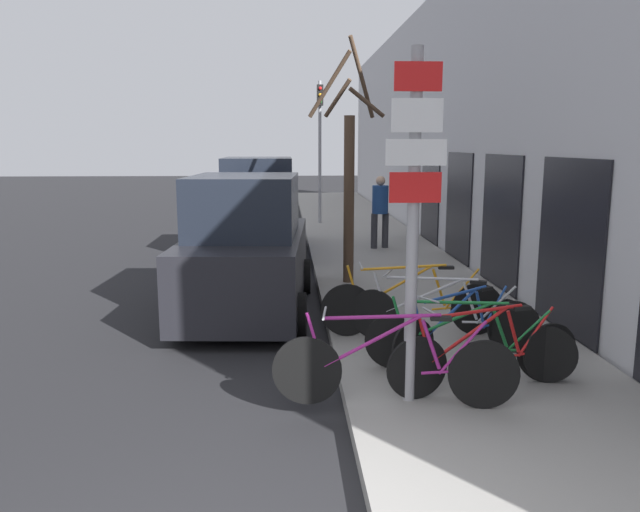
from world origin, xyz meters
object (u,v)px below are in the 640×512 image
at_px(traffic_light, 320,133).
at_px(signpost, 413,214).
at_px(bicycle_1, 486,355).
at_px(street_tree, 349,179).
at_px(bicycle_5, 412,305).
at_px(bicycle_2, 467,343).
at_px(parked_car_0, 246,252).
at_px(pedestrian_near, 380,207).
at_px(bicycle_0, 395,367).
at_px(bicycle_4, 441,315).
at_px(parked_car_1, 259,213).
at_px(bicycle_3, 462,329).

bearing_deg(traffic_light, signpost, -89.59).
bearing_deg(bicycle_1, street_tree, -4.37).
relative_size(signpost, bicycle_5, 1.39).
xyz_separation_m(signpost, bicycle_5, (0.46, 2.13, -1.47)).
bearing_deg(bicycle_2, bicycle_1, -152.12).
bearing_deg(bicycle_1, parked_car_0, 21.55).
xyz_separation_m(signpost, pedestrian_near, (1.10, 9.27, -0.86)).
distance_m(signpost, bicycle_5, 2.63).
bearing_deg(bicycle_0, bicycle_5, -8.85).
xyz_separation_m(bicycle_4, bicycle_5, (-0.28, 0.42, 0.03)).
height_order(bicycle_2, traffic_light, traffic_light).
distance_m(signpost, parked_car_0, 4.51).
distance_m(bicycle_0, bicycle_5, 2.36).
height_order(signpost, bicycle_0, signpost).
bearing_deg(bicycle_0, bicycle_2, -43.62).
relative_size(bicycle_0, bicycle_1, 1.10).
xyz_separation_m(bicycle_2, pedestrian_near, (0.33, 8.64, 0.65)).
distance_m(bicycle_4, parked_car_1, 7.76).
bearing_deg(bicycle_3, bicycle_0, 110.15).
relative_size(bicycle_5, pedestrian_near, 1.39).
bearing_deg(traffic_light, pedestrian_near, -76.64).
xyz_separation_m(signpost, street_tree, (-0.06, 5.53, 0.03)).
bearing_deg(bicycle_4, signpost, 179.17).
height_order(signpost, bicycle_1, signpost).
distance_m(bicycle_3, bicycle_5, 1.03).
bearing_deg(traffic_light, bicycle_4, -86.15).
relative_size(bicycle_3, parked_car_1, 0.43).
distance_m(bicycle_1, bicycle_4, 1.50).
xyz_separation_m(bicycle_5, street_tree, (-0.52, 3.40, 1.50)).
relative_size(bicycle_2, bicycle_3, 1.17).
height_order(bicycle_1, bicycle_5, bicycle_5).
relative_size(bicycle_3, bicycle_4, 0.83).
height_order(signpost, parked_car_1, signpost).
xyz_separation_m(bicycle_5, parked_car_0, (-2.31, 1.85, 0.43)).
bearing_deg(parked_car_1, bicycle_5, -71.31).
relative_size(signpost, bicycle_4, 1.52).
height_order(bicycle_3, pedestrian_near, pedestrian_near).
xyz_separation_m(signpost, traffic_light, (-0.10, 14.32, 1.00)).
distance_m(bicycle_0, traffic_light, 14.68).
height_order(bicycle_3, street_tree, street_tree).
bearing_deg(bicycle_5, street_tree, 10.26).
distance_m(parked_car_0, parked_car_1, 5.03).
xyz_separation_m(bicycle_4, parked_car_1, (-2.60, 7.29, 0.53)).
distance_m(bicycle_2, street_tree, 5.19).
distance_m(parked_car_0, pedestrian_near, 6.06).
relative_size(bicycle_2, traffic_light, 0.49).
bearing_deg(bicycle_2, parked_car_1, 35.63).
height_order(parked_car_1, pedestrian_near, parked_car_1).
relative_size(bicycle_0, parked_car_1, 0.55).
bearing_deg(street_tree, parked_car_1, 117.34).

